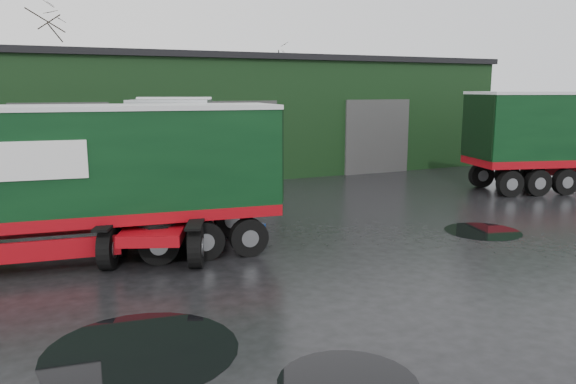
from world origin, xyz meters
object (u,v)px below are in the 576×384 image
object	(u,v)px
wash_bucket	(261,228)
tree_back_b	(265,99)
warehouse	(203,114)
tree_back_a	(45,86)
trailer_left	(23,186)
hero_tractor	(164,173)

from	to	relation	value
wash_bucket	tree_back_b	bearing A→B (deg)	67.25
warehouse	tree_back_a	size ratio (longest dim) A/B	3.41
wash_bucket	tree_back_b	xyz separation A→B (m)	(10.71, 25.55, 3.60)
warehouse	tree_back_a	world-z (taller)	tree_back_a
trailer_left	wash_bucket	distance (m)	7.07
hero_tractor	tree_back_a	xyz separation A→B (m)	(-2.27, 25.50, 2.61)
trailer_left	wash_bucket	size ratio (longest dim) A/B	42.75
hero_tractor	tree_back_a	distance (m)	25.73
wash_bucket	trailer_left	bearing A→B (deg)	-176.42
warehouse	trailer_left	distance (m)	18.62
warehouse	tree_back_a	bearing A→B (deg)	128.66
hero_tractor	wash_bucket	size ratio (longest dim) A/B	21.88
tree_back_b	hero_tractor	bearing A→B (deg)	-118.30
wash_bucket	tree_back_a	size ratio (longest dim) A/B	0.03
trailer_left	tree_back_b	distance (m)	31.36
warehouse	wash_bucket	size ratio (longest dim) A/B	102.90
hero_tractor	tree_back_a	bearing A→B (deg)	116.45
hero_tractor	trailer_left	distance (m)	3.80
trailer_left	hero_tractor	bearing A→B (deg)	-76.25
trailer_left	wash_bucket	xyz separation A→B (m)	(6.79, 0.42, -1.94)
warehouse	tree_back_a	xyz separation A→B (m)	(-8.00, 10.00, 1.59)
tree_back_a	warehouse	bearing A→B (deg)	-51.34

